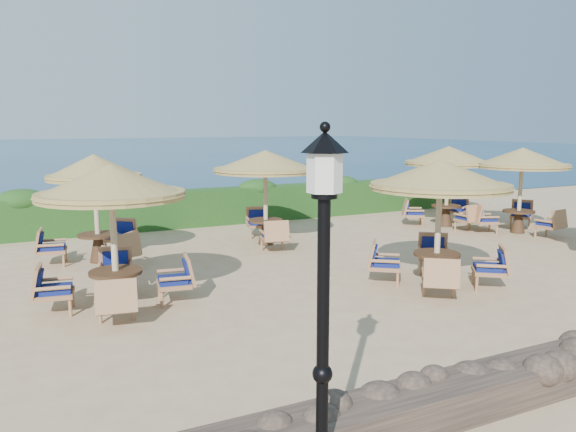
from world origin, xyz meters
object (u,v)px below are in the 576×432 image
Objects in this scene: extra_parasol at (459,157)px; cafe_set_4 at (265,173)px; cafe_set_0 at (113,212)px; cafe_set_3 at (95,191)px; cafe_set_6 at (521,172)px; cafe_set_1 at (439,199)px; cafe_set_5 at (448,169)px; lamp_post at (323,336)px.

cafe_set_4 is (-8.63, -1.74, -0.14)m from extra_parasol.
cafe_set_0 is at bearing -157.09° from extra_parasol.
cafe_set_3 is 0.97× the size of cafe_set_6.
cafe_set_4 is at bearing -168.62° from extra_parasol.
cafe_set_1 is 0.99× the size of cafe_set_4.
cafe_set_4 is 1.03× the size of cafe_set_6.
cafe_set_3 is 11.09m from cafe_set_5.
cafe_set_1 is 1.05× the size of cafe_set_3.
cafe_set_0 is at bearing -170.96° from cafe_set_6.
cafe_set_0 reaches higher than extra_parasol.
cafe_set_5 is at bearing -0.36° from cafe_set_4.
cafe_set_5 is at bearing 123.65° from cafe_set_6.
lamp_post is at bearing -144.64° from cafe_set_6.
cafe_set_3 is 4.56m from cafe_set_4.
cafe_set_1 is 8.06m from cafe_set_3.
cafe_set_4 is at bearing 179.64° from cafe_set_5.
cafe_set_0 is at bearing -161.05° from cafe_set_5.
cafe_set_1 is (6.28, -1.46, 0.06)m from cafe_set_0.
cafe_set_6 is at bearing 28.97° from cafe_set_1.
extra_parasol is 0.88× the size of cafe_set_3.
lamp_post is at bearing -136.40° from extra_parasol.
cafe_set_1 is (-7.08, -7.11, -0.32)m from extra_parasol.
extra_parasol is 0.85× the size of cafe_set_5.
extra_parasol is 2.76m from cafe_set_5.
cafe_set_6 is at bearing -56.35° from cafe_set_5.
lamp_post reaches higher than cafe_set_1.
cafe_set_0 is (-13.37, -5.65, -0.38)m from extra_parasol.
lamp_post is 1.13× the size of cafe_set_4.
cafe_set_3 and cafe_set_5 have the same top height.
cafe_set_4 is at bearing 68.83° from lamp_post.
cafe_set_1 is 1.02× the size of cafe_set_6.
cafe_set_0 is 6.45m from cafe_set_1.
cafe_set_3 and cafe_set_6 have the same top height.
cafe_set_6 is (7.78, -1.92, -0.12)m from cafe_set_4.
lamp_post is at bearing -138.47° from cafe_set_1.
cafe_set_5 is (10.51, 10.22, 0.37)m from lamp_post.
lamp_post is at bearing -135.79° from cafe_set_5.
cafe_set_4 is 8.02m from cafe_set_6.
cafe_set_1 and cafe_set_5 have the same top height.
lamp_post reaches higher than cafe_set_0.
cafe_set_4 reaches higher than extra_parasol.
cafe_set_4 and cafe_set_6 have the same top height.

